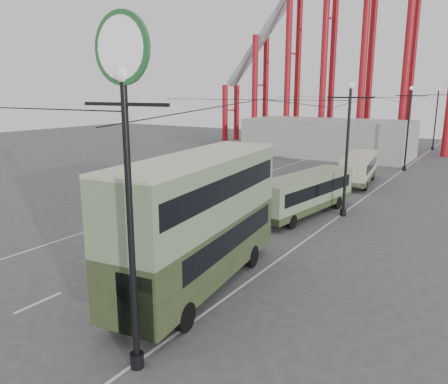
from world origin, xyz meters
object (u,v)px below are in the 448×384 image
Objects in this scene: lamp_post_near at (125,120)px; single_decker_green at (305,192)px; double_decker_bus at (200,215)px; single_decker_cream at (359,167)px; pedestrian at (224,241)px.

single_decker_green is (-2.45, 19.78, -6.21)m from lamp_post_near.
double_decker_bus is 1.22× the size of single_decker_cream.
double_decker_bus is 6.38× the size of pedestrian.
lamp_post_near is 0.94× the size of double_decker_bus.
single_decker_green reaches higher than single_decker_cream.
single_decker_cream is 5.21× the size of pedestrian.
double_decker_bus is at bearing 106.63° from lamp_post_near.
single_decker_green is at bearing -106.61° from pedestrian.
double_decker_bus is 4.50m from pedestrian.
double_decker_bus is 13.93m from single_decker_green.
lamp_post_near is 20.88m from single_decker_green.
double_decker_bus reaches higher than single_decker_cream.
single_decker_cream is at bearing 94.02° from lamp_post_near.
pedestrian is at bearing -84.58° from single_decker_green.
pedestrian is (-0.35, -10.19, -0.75)m from single_decker_green.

